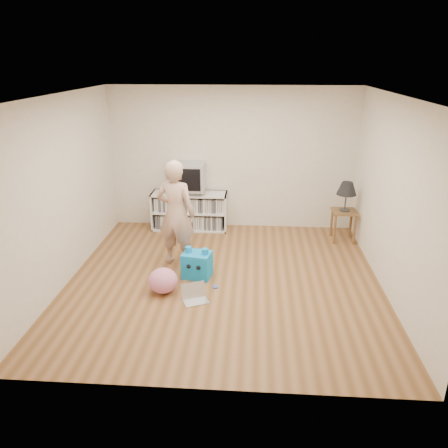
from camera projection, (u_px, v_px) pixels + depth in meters
The scene contains 13 objects.
ground at pixel (224, 280), 6.38m from camera, with size 4.50×4.50×0.00m, color brown.
walls at pixel (224, 195), 5.91m from camera, with size 4.52×4.52×2.60m.
ceiling at pixel (224, 96), 5.44m from camera, with size 4.50×4.50×0.01m, color white.
media_unit at pixel (190, 211), 8.20m from camera, with size 1.40×0.45×0.70m.
dvd_deck at pixel (189, 191), 8.05m from camera, with size 0.45×0.35×0.07m, color gray.
crt_tv at pixel (189, 176), 7.94m from camera, with size 0.60×0.53×0.50m.
side_table at pixel (344, 218), 7.63m from camera, with size 0.42×0.42×0.55m.
table_lamp at pixel (347, 189), 7.44m from camera, with size 0.34×0.34×0.52m.
person at pixel (176, 214), 6.59m from camera, with size 0.61×0.40×1.66m, color #CEA38C.
laptop at pixel (195, 296), 5.84m from camera, with size 0.40×0.37×0.22m.
playing_cards at pixel (215, 287), 6.17m from camera, with size 0.07×0.09×0.02m, color #4556B8.
plush_blue at pixel (197, 264), 6.42m from camera, with size 0.45×0.40×0.46m.
plush_pink at pixel (163, 281), 6.00m from camera, with size 0.41×0.41×0.35m, color pink.
Camera 1 is at (0.40, -5.64, 3.05)m, focal length 35.00 mm.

